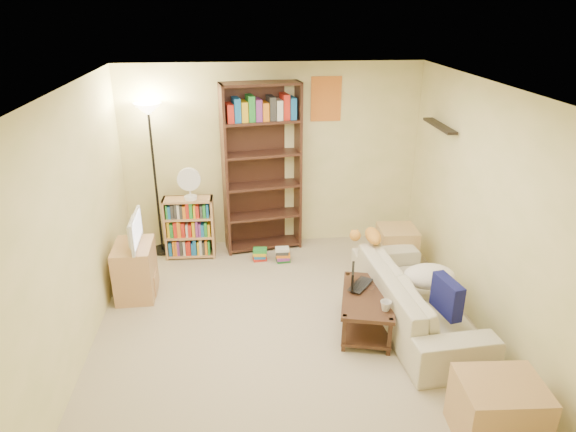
% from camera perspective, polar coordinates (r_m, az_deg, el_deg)
% --- Properties ---
extents(room, '(4.50, 4.54, 2.52)m').
position_cam_1_polar(room, '(4.77, 0.10, 3.42)').
color(room, tan).
rests_on(room, ground).
extents(sofa, '(2.19, 1.13, 0.60)m').
position_cam_1_polar(sofa, '(5.67, 14.02, -8.79)').
color(sofa, '#C0B89F').
rests_on(sofa, ground).
extents(navy_pillow, '(0.19, 0.41, 0.36)m').
position_cam_1_polar(navy_pillow, '(5.23, 17.25, -8.53)').
color(navy_pillow, '#121551').
rests_on(navy_pillow, sofa).
extents(cream_blanket, '(0.56, 0.40, 0.24)m').
position_cam_1_polar(cream_blanket, '(5.66, 15.42, -6.48)').
color(cream_blanket, silver).
rests_on(cream_blanket, sofa).
extents(tabby_cat, '(0.48, 0.20, 0.16)m').
position_cam_1_polar(tabby_cat, '(6.04, 9.09, -2.18)').
color(tabby_cat, orange).
rests_on(tabby_cat, sofa).
extents(coffee_table, '(0.72, 1.03, 0.41)m').
position_cam_1_polar(coffee_table, '(5.48, 8.78, -9.96)').
color(coffee_table, '#3E2918').
rests_on(coffee_table, ground).
extents(laptop, '(0.58, 0.58, 0.03)m').
position_cam_1_polar(laptop, '(5.51, 8.56, -7.78)').
color(laptop, black).
rests_on(laptop, coffee_table).
extents(laptop_screen, '(0.09, 0.30, 0.21)m').
position_cam_1_polar(laptop_screen, '(5.45, 7.20, -6.71)').
color(laptop_screen, white).
rests_on(laptop_screen, laptop).
extents(mug, '(0.14, 0.14, 0.10)m').
position_cam_1_polar(mug, '(5.16, 10.81, -9.78)').
color(mug, silver).
rests_on(mug, coffee_table).
extents(tv_remote, '(0.06, 0.17, 0.02)m').
position_cam_1_polar(tv_remote, '(5.67, 9.93, -6.98)').
color(tv_remote, black).
rests_on(tv_remote, coffee_table).
extents(tv_stand, '(0.44, 0.61, 0.64)m').
position_cam_1_polar(tv_stand, '(6.25, -16.60, -5.77)').
color(tv_stand, tan).
rests_on(tv_stand, ground).
extents(television, '(0.64, 0.11, 0.36)m').
position_cam_1_polar(television, '(6.03, -17.12, -1.56)').
color(television, black).
rests_on(television, tv_stand).
extents(tall_bookshelf, '(1.07, 0.50, 2.28)m').
position_cam_1_polar(tall_bookshelf, '(6.83, -2.93, 5.68)').
color(tall_bookshelf, '#412419').
rests_on(tall_bookshelf, ground).
extents(short_bookshelf, '(0.65, 0.27, 0.83)m').
position_cam_1_polar(short_bookshelf, '(6.96, -10.88, -1.29)').
color(short_bookshelf, tan).
rests_on(short_bookshelf, ground).
extents(desk_fan, '(0.30, 0.17, 0.43)m').
position_cam_1_polar(desk_fan, '(6.68, -10.92, 3.67)').
color(desk_fan, white).
rests_on(desk_fan, short_bookshelf).
extents(floor_lamp, '(0.35, 0.35, 2.04)m').
position_cam_1_polar(floor_lamp, '(6.80, -15.01, 8.60)').
color(floor_lamp, black).
rests_on(floor_lamp, ground).
extents(side_table, '(0.49, 0.49, 0.54)m').
position_cam_1_polar(side_table, '(6.79, 11.95, -3.40)').
color(side_table, tan).
rests_on(side_table, ground).
extents(end_cabinet, '(0.66, 0.56, 0.53)m').
position_cam_1_polar(end_cabinet, '(4.56, 22.28, -19.39)').
color(end_cabinet, tan).
rests_on(end_cabinet, ground).
extents(book_stacks, '(0.48, 0.22, 0.20)m').
position_cam_1_polar(book_stacks, '(6.84, -1.75, -4.33)').
color(book_stacks, red).
rests_on(book_stacks, ground).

